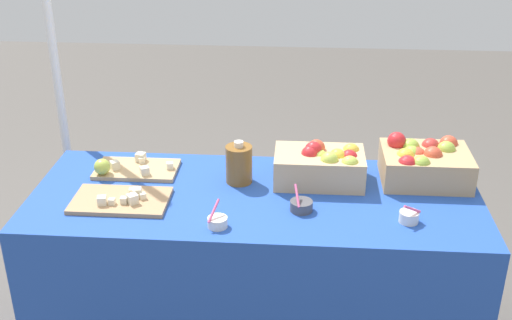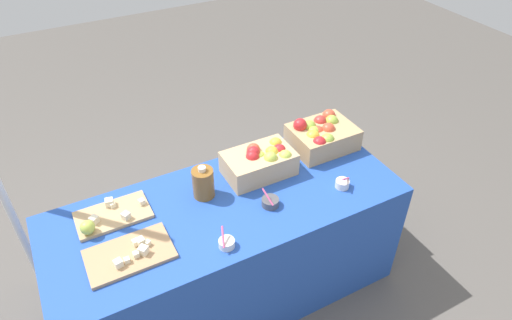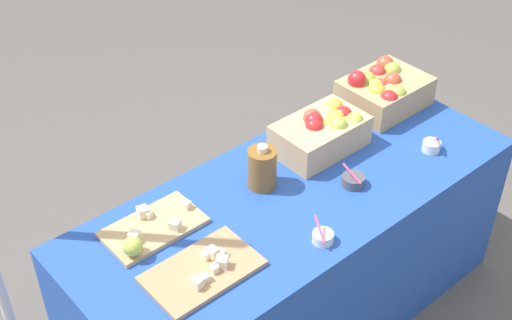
# 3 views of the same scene
# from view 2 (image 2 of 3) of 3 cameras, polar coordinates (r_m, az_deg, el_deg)

# --- Properties ---
(ground_plane) EXTENTS (10.00, 10.00, 0.00)m
(ground_plane) POSITION_cam_2_polar(r_m,az_deg,el_deg) (2.96, -3.10, -15.92)
(ground_plane) COLOR #56514C
(table) EXTENTS (1.90, 0.76, 0.74)m
(table) POSITION_cam_2_polar(r_m,az_deg,el_deg) (2.67, -3.37, -11.23)
(table) COLOR #234CAD
(table) RESTS_ON ground_plane
(apple_crate_left) EXTENTS (0.38, 0.29, 0.20)m
(apple_crate_left) POSITION_cam_2_polar(r_m,az_deg,el_deg) (2.76, 8.24, 3.14)
(apple_crate_left) COLOR tan
(apple_crate_left) RESTS_ON table
(apple_crate_middle) EXTENTS (0.39, 0.24, 0.18)m
(apple_crate_middle) POSITION_cam_2_polar(r_m,az_deg,el_deg) (2.53, 0.60, -0.11)
(apple_crate_middle) COLOR tan
(apple_crate_middle) RESTS_ON table
(cutting_board_front) EXTENTS (0.39, 0.24, 0.06)m
(cutting_board_front) POSITION_cam_2_polar(r_m,az_deg,el_deg) (2.22, -15.56, -11.30)
(cutting_board_front) COLOR tan
(cutting_board_front) RESTS_ON table
(cutting_board_back) EXTENTS (0.37, 0.22, 0.09)m
(cutting_board_back) POSITION_cam_2_polar(r_m,az_deg,el_deg) (2.41, -18.06, -6.79)
(cutting_board_back) COLOR tan
(cutting_board_back) RESTS_ON table
(sample_bowl_near) EXTENTS (0.08, 0.09, 0.10)m
(sample_bowl_near) POSITION_cam_2_polar(r_m,az_deg,el_deg) (2.18, -3.73, -10.40)
(sample_bowl_near) COLOR silver
(sample_bowl_near) RESTS_ON table
(sample_bowl_mid) EXTENTS (0.09, 0.09, 0.10)m
(sample_bowl_mid) POSITION_cam_2_polar(r_m,az_deg,el_deg) (2.37, 1.80, -5.30)
(sample_bowl_mid) COLOR #4C4C51
(sample_bowl_mid) RESTS_ON table
(sample_bowl_far) EXTENTS (0.08, 0.08, 0.09)m
(sample_bowl_far) POSITION_cam_2_polar(r_m,az_deg,el_deg) (2.52, 10.83, -2.94)
(sample_bowl_far) COLOR silver
(sample_bowl_far) RESTS_ON table
(cider_jug) EXTENTS (0.12, 0.12, 0.19)m
(cider_jug) POSITION_cam_2_polar(r_m,az_deg,el_deg) (2.40, -6.67, -2.87)
(cider_jug) COLOR brown
(cider_jug) RESTS_ON table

